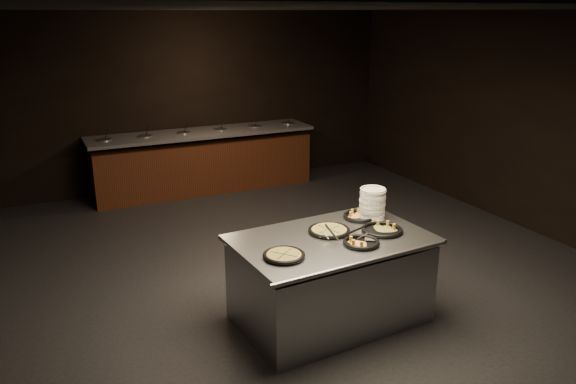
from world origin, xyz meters
name	(u,v)px	position (x,y,z in m)	size (l,w,h in m)	color
room	(300,151)	(0.00, 0.00, 1.45)	(7.02, 8.02, 2.92)	black
salad_bar	(204,165)	(0.00, 3.56, 0.44)	(3.70, 0.83, 1.18)	#4E2912
serving_counter	(330,281)	(-0.17, -1.01, 0.41)	(1.88, 1.27, 0.87)	#ADB0B5
plate_stack	(372,204)	(0.46, -0.73, 1.02)	(0.26, 0.26, 0.31)	white
pan_veggie_whole	(284,255)	(-0.76, -1.22, 0.88)	(0.37, 0.37, 0.04)	black
pan_cheese_whole	(329,230)	(-0.13, -0.89, 0.88)	(0.40, 0.40, 0.04)	black
pan_cheese_slices_a	(360,216)	(0.35, -0.68, 0.88)	(0.34, 0.34, 0.04)	black
pan_cheese_slices_b	(361,242)	(-0.01, -1.27, 0.88)	(0.34, 0.34, 0.04)	black
pan_veggie_slices	(382,230)	(0.34, -1.09, 0.88)	(0.40, 0.40, 0.04)	black
server_left	(328,233)	(-0.23, -1.05, 0.93)	(0.14, 0.29, 0.15)	#ADB0B5
server_right	(359,233)	(0.02, -1.18, 0.93)	(0.26, 0.22, 0.15)	#ADB0B5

